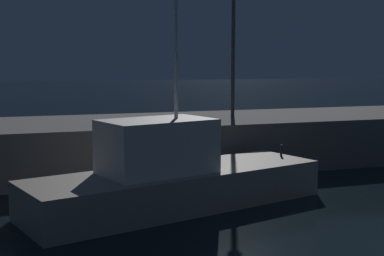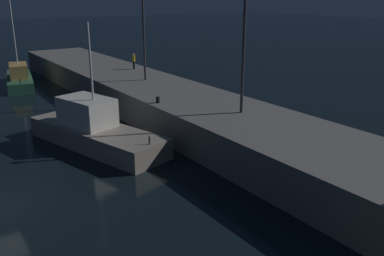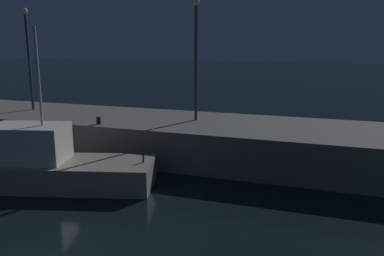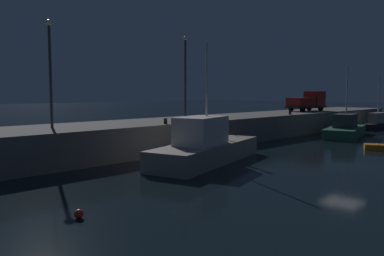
# 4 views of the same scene
# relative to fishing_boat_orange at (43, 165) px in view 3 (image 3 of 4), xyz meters

# --- Properties ---
(pier_quay) EXTENTS (79.47, 7.44, 2.47)m
(pier_quay) POSITION_rel_fishing_boat_orange_xyz_m (5.56, 7.84, 0.10)
(pier_quay) COLOR slate
(pier_quay) RESTS_ON ground
(fishing_boat_orange) EXTENTS (11.90, 6.27, 8.44)m
(fishing_boat_orange) POSITION_rel_fishing_boat_orange_xyz_m (0.00, 0.00, 0.00)
(fishing_boat_orange) COLOR gray
(fishing_boat_orange) RESTS_ON ground
(lamp_post_west) EXTENTS (0.44, 0.44, 7.66)m
(lamp_post_west) POSITION_rel_fishing_boat_orange_xyz_m (-7.50, 8.14, 5.84)
(lamp_post_west) COLOR #38383D
(lamp_post_west) RESTS_ON pier_quay
(lamp_post_east) EXTENTS (0.44, 0.44, 7.86)m
(lamp_post_east) POSITION_rel_fishing_boat_orange_xyz_m (5.94, 8.23, 5.94)
(lamp_post_east) COLOR #38383D
(lamp_post_east) RESTS_ON pier_quay
(bollard_west) EXTENTS (0.28, 0.28, 0.46)m
(bollard_west) POSITION_rel_fishing_boat_orange_xyz_m (0.49, 4.87, 1.57)
(bollard_west) COLOR black
(bollard_west) RESTS_ON pier_quay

